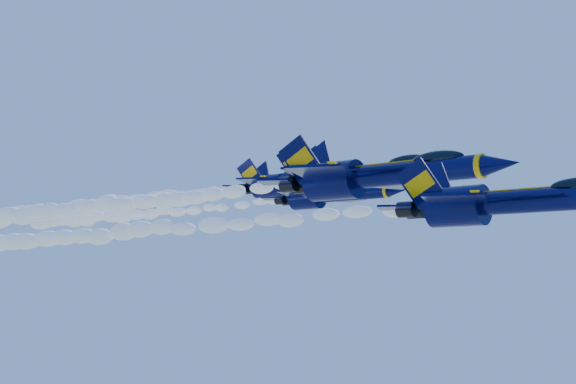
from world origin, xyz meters
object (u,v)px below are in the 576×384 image
Objects in this scene: jet_lead at (508,201)px; jet_third at (359,175)px; jet_second at (378,175)px; jet_fourth at (332,195)px; jet_fifth at (294,183)px.

jet_lead is 26.16m from jet_third.
jet_fourth is (-14.55, 14.64, 0.73)m from jet_second.
jet_second reaches higher than jet_fourth.
jet_third is at bearing 133.40° from jet_second.
jet_fourth is at bearing 135.66° from jet_third.
jet_second is 1.29× the size of jet_fourth.
jet_second is at bearing -41.65° from jet_fifth.
jet_third is 1.02× the size of jet_fifth.
jet_fifth is at bearing 140.48° from jet_lead.
jet_second is at bearing 144.53° from jet_lead.
jet_third reaches higher than jet_second.
jet_lead is 53.16m from jet_fifth.
jet_lead is 0.97× the size of jet_fourth.
jet_third reaches higher than jet_lead.
jet_second is 1.06× the size of jet_third.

